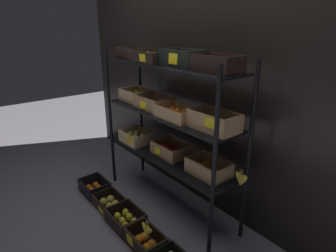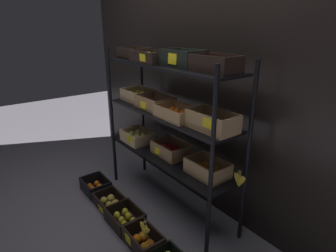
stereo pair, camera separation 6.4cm
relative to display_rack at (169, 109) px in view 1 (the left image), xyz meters
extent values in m
plane|color=slate|center=(-0.01, 0.00, -0.98)|extent=(10.00, 10.00, 0.00)
cube|color=black|center=(-0.01, 0.39, 0.17)|extent=(3.85, 0.12, 2.30)
cylinder|color=black|center=(-0.73, -0.19, -0.25)|extent=(0.03, 0.03, 1.46)
cylinder|color=black|center=(0.71, -0.19, -0.25)|extent=(0.03, 0.03, 1.46)
cylinder|color=black|center=(-0.73, 0.19, -0.25)|extent=(0.03, 0.03, 1.46)
cylinder|color=black|center=(0.71, 0.19, -0.25)|extent=(0.03, 0.03, 1.46)
cube|color=black|center=(-0.01, 0.00, -0.46)|extent=(1.42, 0.35, 0.02)
cube|color=black|center=(-0.01, 0.00, -0.05)|extent=(1.42, 0.35, 0.02)
cube|color=black|center=(-0.01, 0.00, 0.37)|extent=(1.42, 0.35, 0.02)
cube|color=tan|center=(-0.47, -0.05, -0.44)|extent=(0.31, 0.25, 0.01)
cube|color=tan|center=(-0.47, -0.16, -0.39)|extent=(0.31, 0.02, 0.10)
cube|color=tan|center=(-0.47, 0.07, -0.39)|extent=(0.31, 0.02, 0.10)
cube|color=tan|center=(-0.62, -0.05, -0.39)|extent=(0.02, 0.22, 0.10)
cube|color=tan|center=(-0.32, -0.05, -0.39)|extent=(0.02, 0.22, 0.10)
ellipsoid|color=tan|center=(-0.52, -0.08, -0.39)|extent=(0.07, 0.07, 0.09)
ellipsoid|color=#B6BA4E|center=(-0.42, -0.09, -0.39)|extent=(0.07, 0.07, 0.09)
ellipsoid|color=tan|center=(-0.52, -0.01, -0.39)|extent=(0.07, 0.07, 0.09)
ellipsoid|color=tan|center=(-0.42, 0.00, -0.39)|extent=(0.07, 0.07, 0.09)
cube|color=yellow|center=(-0.41, -0.17, -0.38)|extent=(0.10, 0.01, 0.07)
cube|color=#A87F51|center=(-0.01, 0.04, -0.44)|extent=(0.33, 0.25, 0.01)
cube|color=#A87F51|center=(-0.01, -0.08, -0.39)|extent=(0.33, 0.02, 0.10)
cube|color=#A87F51|center=(-0.01, 0.16, -0.39)|extent=(0.33, 0.02, 0.10)
cube|color=#A87F51|center=(-0.17, 0.04, -0.39)|extent=(0.02, 0.22, 0.10)
cube|color=#A87F51|center=(0.15, 0.04, -0.39)|extent=(0.02, 0.22, 0.10)
sphere|color=red|center=(-0.08, 0.01, -0.40)|extent=(0.07, 0.07, 0.07)
sphere|color=red|center=(-0.01, 0.00, -0.40)|extent=(0.07, 0.07, 0.07)
sphere|color=red|center=(0.07, 0.01, -0.40)|extent=(0.07, 0.07, 0.07)
sphere|color=red|center=(-0.08, 0.08, -0.40)|extent=(0.07, 0.07, 0.07)
sphere|color=red|center=(-0.01, 0.08, -0.40)|extent=(0.07, 0.07, 0.07)
sphere|color=red|center=(0.07, 0.07, -0.40)|extent=(0.07, 0.07, 0.07)
cube|color=yellow|center=(-0.06, -0.09, -0.39)|extent=(0.07, 0.01, 0.06)
cube|color=tan|center=(0.46, 0.04, -0.44)|extent=(0.33, 0.23, 0.01)
cube|color=tan|center=(0.46, -0.07, -0.38)|extent=(0.33, 0.02, 0.11)
cube|color=tan|center=(0.46, 0.15, -0.38)|extent=(0.33, 0.02, 0.11)
cube|color=tan|center=(0.30, 0.04, -0.38)|extent=(0.02, 0.20, 0.11)
cube|color=tan|center=(0.62, 0.04, -0.38)|extent=(0.02, 0.20, 0.11)
sphere|color=orange|center=(0.40, 0.01, -0.40)|extent=(0.07, 0.07, 0.07)
sphere|color=orange|center=(0.52, 0.01, -0.40)|extent=(0.07, 0.07, 0.07)
sphere|color=orange|center=(0.40, 0.07, -0.40)|extent=(0.07, 0.07, 0.07)
sphere|color=orange|center=(0.51, 0.07, -0.40)|extent=(0.07, 0.07, 0.07)
cube|color=tan|center=(-0.52, 0.02, -0.03)|extent=(0.32, 0.26, 0.01)
cube|color=tan|center=(-0.52, -0.10, 0.03)|extent=(0.32, 0.02, 0.10)
cube|color=tan|center=(-0.52, 0.14, 0.03)|extent=(0.32, 0.02, 0.10)
cube|color=tan|center=(-0.68, 0.02, 0.03)|extent=(0.02, 0.22, 0.10)
cube|color=tan|center=(-0.37, 0.02, 0.03)|extent=(0.02, 0.22, 0.10)
ellipsoid|color=yellow|center=(-0.60, -0.01, 0.02)|extent=(0.06, 0.06, 0.08)
ellipsoid|color=yellow|center=(-0.52, -0.02, 0.02)|extent=(0.06, 0.06, 0.08)
ellipsoid|color=yellow|center=(-0.44, -0.02, 0.02)|extent=(0.06, 0.06, 0.08)
ellipsoid|color=yellow|center=(-0.60, 0.06, 0.02)|extent=(0.06, 0.06, 0.08)
ellipsoid|color=yellow|center=(-0.53, 0.07, 0.02)|extent=(0.06, 0.06, 0.08)
ellipsoid|color=yellow|center=(-0.45, 0.07, 0.02)|extent=(0.06, 0.06, 0.08)
cube|color=#A87F51|center=(-0.19, -0.01, -0.03)|extent=(0.35, 0.24, 0.01)
cube|color=#A87F51|center=(-0.19, -0.12, 0.03)|extent=(0.35, 0.02, 0.10)
cube|color=#A87F51|center=(-0.19, 0.10, 0.03)|extent=(0.35, 0.02, 0.10)
cube|color=#A87F51|center=(-0.36, -0.01, 0.03)|extent=(0.02, 0.20, 0.10)
cube|color=#A87F51|center=(-0.02, -0.01, 0.03)|extent=(0.02, 0.20, 0.10)
sphere|color=#6B2D4D|center=(-0.30, -0.07, 0.00)|extent=(0.05, 0.05, 0.05)
sphere|color=#5A1758|center=(-0.25, -0.06, 0.00)|extent=(0.05, 0.05, 0.05)
sphere|color=#661F5C|center=(-0.19, -0.07, 0.00)|extent=(0.05, 0.05, 0.05)
sphere|color=#6A1851|center=(-0.13, -0.07, 0.00)|extent=(0.05, 0.05, 0.05)
sphere|color=#6A1E54|center=(-0.08, -0.07, 0.00)|extent=(0.05, 0.05, 0.05)
sphere|color=#652A47|center=(-0.30, -0.01, 0.00)|extent=(0.05, 0.05, 0.05)
sphere|color=#691F5B|center=(-0.25, -0.01, 0.00)|extent=(0.05, 0.05, 0.05)
sphere|color=#642354|center=(-0.20, -0.01, 0.00)|extent=(0.05, 0.05, 0.05)
sphere|color=#602A47|center=(-0.14, -0.01, 0.00)|extent=(0.05, 0.05, 0.05)
sphere|color=#632F5C|center=(-0.08, -0.01, 0.00)|extent=(0.05, 0.05, 0.05)
sphere|color=#602A53|center=(-0.30, 0.04, 0.00)|extent=(0.05, 0.05, 0.05)
sphere|color=#581B49|center=(-0.25, 0.04, 0.00)|extent=(0.05, 0.05, 0.05)
sphere|color=#6A1F45|center=(-0.19, 0.04, 0.00)|extent=(0.05, 0.05, 0.05)
sphere|color=#5A2358|center=(-0.14, 0.04, 0.00)|extent=(0.05, 0.05, 0.05)
sphere|color=#5E1C58|center=(-0.08, 0.04, 0.00)|extent=(0.05, 0.05, 0.05)
cube|color=yellow|center=(-0.20, -0.13, 0.01)|extent=(0.09, 0.01, 0.07)
cube|color=tan|center=(0.16, -0.03, -0.03)|extent=(0.35, 0.24, 0.01)
cube|color=tan|center=(0.16, -0.14, 0.02)|extent=(0.35, 0.02, 0.09)
cube|color=tan|center=(0.16, 0.07, 0.02)|extent=(0.35, 0.02, 0.09)
cube|color=tan|center=(-0.01, -0.03, 0.02)|extent=(0.02, 0.20, 0.09)
cube|color=tan|center=(0.33, -0.03, 0.02)|extent=(0.02, 0.20, 0.09)
sphere|color=orange|center=(0.06, -0.07, 0.01)|extent=(0.06, 0.06, 0.06)
sphere|color=orange|center=(0.12, -0.07, 0.01)|extent=(0.06, 0.06, 0.06)
sphere|color=orange|center=(0.19, -0.07, 0.01)|extent=(0.06, 0.06, 0.06)
sphere|color=orange|center=(0.25, -0.07, 0.01)|extent=(0.06, 0.06, 0.06)
sphere|color=orange|center=(0.06, 0.00, 0.01)|extent=(0.06, 0.06, 0.06)
sphere|color=orange|center=(0.12, 0.00, 0.01)|extent=(0.06, 0.06, 0.06)
sphere|color=orange|center=(0.19, 0.00, 0.01)|extent=(0.06, 0.06, 0.06)
sphere|color=orange|center=(0.26, 0.00, 0.01)|extent=(0.06, 0.06, 0.06)
cube|color=tan|center=(0.51, 0.01, -0.03)|extent=(0.37, 0.21, 0.01)
cube|color=tan|center=(0.51, -0.09, 0.04)|extent=(0.37, 0.02, 0.12)
cube|color=tan|center=(0.51, 0.10, 0.04)|extent=(0.37, 0.02, 0.12)
cube|color=tan|center=(0.34, 0.01, 0.04)|extent=(0.02, 0.18, 0.12)
cube|color=tan|center=(0.69, 0.01, 0.04)|extent=(0.02, 0.18, 0.12)
ellipsoid|color=brown|center=(0.40, -0.03, 0.01)|extent=(0.05, 0.05, 0.07)
ellipsoid|color=brown|center=(0.46, -0.03, 0.01)|extent=(0.05, 0.05, 0.07)
ellipsoid|color=brown|center=(0.51, -0.03, 0.01)|extent=(0.05, 0.05, 0.07)
ellipsoid|color=brown|center=(0.57, -0.02, 0.01)|extent=(0.05, 0.05, 0.07)
ellipsoid|color=brown|center=(0.63, -0.03, 0.01)|extent=(0.05, 0.05, 0.07)
ellipsoid|color=brown|center=(0.40, 0.04, 0.01)|extent=(0.05, 0.05, 0.07)
ellipsoid|color=brown|center=(0.46, 0.04, 0.01)|extent=(0.05, 0.05, 0.07)
ellipsoid|color=brown|center=(0.51, 0.04, 0.01)|extent=(0.05, 0.05, 0.07)
ellipsoid|color=brown|center=(0.57, 0.04, 0.01)|extent=(0.05, 0.05, 0.07)
ellipsoid|color=brown|center=(0.63, 0.04, 0.01)|extent=(0.05, 0.05, 0.07)
cube|color=yellow|center=(0.58, -0.10, 0.05)|extent=(0.10, 0.00, 0.07)
cube|color=black|center=(-0.53, 0.00, 0.39)|extent=(0.33, 0.21, 0.01)
cube|color=black|center=(-0.53, -0.10, 0.44)|extent=(0.33, 0.02, 0.10)
cube|color=black|center=(-0.53, 0.10, 0.44)|extent=(0.33, 0.02, 0.10)
cube|color=black|center=(-0.69, 0.00, 0.44)|extent=(0.02, 0.18, 0.10)
cube|color=black|center=(-0.37, 0.00, 0.44)|extent=(0.02, 0.18, 0.10)
sphere|color=#8DC033|center=(-0.61, -0.03, 0.43)|extent=(0.07, 0.07, 0.07)
sphere|color=#90B633|center=(-0.53, -0.03, 0.43)|extent=(0.07, 0.07, 0.07)
sphere|color=#95C23C|center=(-0.45, -0.03, 0.43)|extent=(0.07, 0.07, 0.07)
sphere|color=#96C845|center=(-0.61, 0.03, 0.43)|extent=(0.07, 0.07, 0.07)
sphere|color=#93C130|center=(-0.53, 0.02, 0.43)|extent=(0.07, 0.07, 0.07)
sphere|color=#8BB048|center=(-0.45, 0.03, 0.43)|extent=(0.07, 0.07, 0.07)
cube|color=black|center=(-0.19, -0.04, 0.39)|extent=(0.36, 0.23, 0.01)
cube|color=black|center=(-0.19, -0.15, 0.44)|extent=(0.36, 0.02, 0.09)
cube|color=black|center=(-0.19, 0.06, 0.44)|extent=(0.36, 0.02, 0.09)
cube|color=black|center=(-0.36, -0.04, 0.44)|extent=(0.02, 0.20, 0.09)
cube|color=black|center=(-0.02, -0.04, 0.44)|extent=(0.02, 0.20, 0.09)
sphere|color=#D6C74A|center=(-0.28, -0.07, 0.43)|extent=(0.07, 0.07, 0.07)
sphere|color=#E6BE4A|center=(-0.19, -0.07, 0.43)|extent=(0.07, 0.07, 0.07)
sphere|color=#E4B056|center=(-0.10, -0.07, 0.43)|extent=(0.07, 0.07, 0.07)
sphere|color=#E5BB49|center=(-0.28, -0.01, 0.43)|extent=(0.07, 0.07, 0.07)
sphere|color=#E0BE51|center=(-0.19, -0.01, 0.43)|extent=(0.07, 0.07, 0.07)
sphere|color=#D8B84F|center=(-0.11, -0.02, 0.43)|extent=(0.07, 0.07, 0.07)
cube|color=yellow|center=(-0.14, -0.16, 0.43)|extent=(0.08, 0.01, 0.06)
cube|color=black|center=(0.17, 0.01, 0.39)|extent=(0.35, 0.22, 0.01)
cube|color=black|center=(0.17, -0.09, 0.45)|extent=(0.35, 0.02, 0.12)
cube|color=black|center=(0.17, 0.11, 0.45)|extent=(0.35, 0.02, 0.12)
cube|color=black|center=(0.00, 0.01, 0.45)|extent=(0.02, 0.19, 0.12)
cube|color=black|center=(0.34, 0.01, 0.45)|extent=(0.02, 0.19, 0.12)
ellipsoid|color=#BBC35F|center=(0.08, -0.02, 0.44)|extent=(0.07, 0.07, 0.09)
ellipsoid|color=#BCBB59|center=(0.17, -0.02, 0.44)|extent=(0.07, 0.07, 0.09)
ellipsoid|color=#B7B44F|center=(0.25, -0.02, 0.44)|extent=(0.07, 0.07, 0.09)
ellipsoid|color=tan|center=(0.09, 0.04, 0.44)|extent=(0.07, 0.07, 0.09)
ellipsoid|color=#B2BC56|center=(0.17, 0.04, 0.44)|extent=(0.07, 0.07, 0.09)
ellipsoid|color=#BCB859|center=(0.25, 0.04, 0.44)|extent=(0.07, 0.07, 0.09)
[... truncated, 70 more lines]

